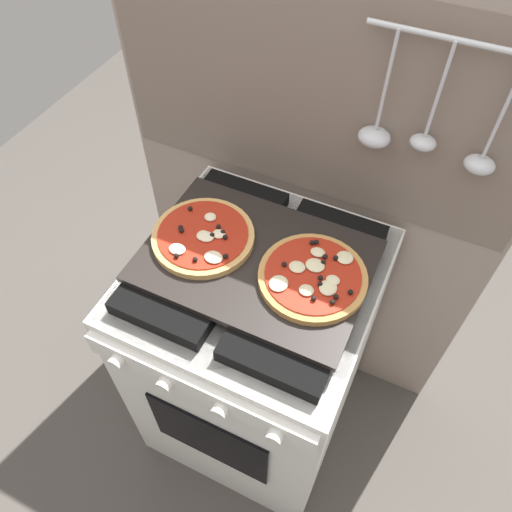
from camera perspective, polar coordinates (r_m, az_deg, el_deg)
name	(u,v)px	position (r m, az deg, el deg)	size (l,w,h in m)	color
ground_plane	(256,408)	(1.99, 0.00, -16.93)	(4.00, 4.00, 0.00)	#4C4742
kitchen_backsplash	(305,206)	(1.49, 5.63, 5.67)	(1.10, 0.09, 1.55)	gray
stove	(256,352)	(1.58, -0.03, -10.90)	(0.60, 0.64, 0.90)	white
baking_tray	(256,261)	(1.20, 0.00, -0.54)	(0.54, 0.38, 0.02)	black
pizza_left	(202,237)	(1.23, -6.14, 2.12)	(0.25, 0.25, 0.03)	tan
pizza_right	(313,276)	(1.15, 6.54, -2.28)	(0.25, 0.25, 0.03)	#C18947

